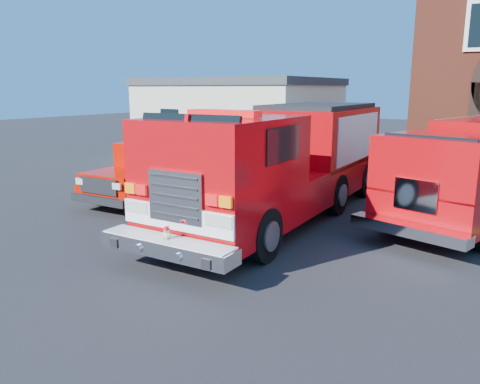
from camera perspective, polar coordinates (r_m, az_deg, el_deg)
The scene contains 4 objects.
ground at distance 12.77m, azimuth 2.90°, elevation -4.71°, with size 100.00×100.00×0.00m, color black.
side_building at distance 28.02m, azimuth 0.03°, elevation 9.29°, with size 10.20×8.20×4.35m.
fire_engine at distance 13.80m, azimuth 5.42°, elevation 3.84°, with size 3.25×10.79×3.30m.
pickup_truck at distance 16.78m, azimuth -9.64°, elevation 2.58°, with size 2.43×6.14×1.98m.
Camera 1 is at (5.99, -10.63, 3.78)m, focal length 35.00 mm.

